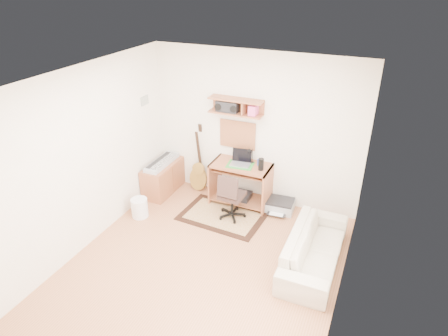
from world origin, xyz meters
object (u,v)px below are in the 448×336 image
at_px(cabinet, 163,178).
at_px(printer, 279,206).
at_px(sofa, 315,244).
at_px(desk, 241,184).
at_px(task_chair, 232,195).

height_order(cabinet, printer, cabinet).
bearing_deg(cabinet, sofa, -16.87).
xyz_separation_m(printer, sofa, (0.81, -1.12, 0.25)).
bearing_deg(sofa, printer, 35.99).
bearing_deg(cabinet, desk, 6.88).
xyz_separation_m(cabinet, printer, (2.15, 0.22, -0.19)).
xyz_separation_m(task_chair, cabinet, (-1.48, 0.29, -0.14)).
height_order(task_chair, printer, task_chair).
distance_m(printer, sofa, 1.41).
bearing_deg(printer, sofa, -57.86).
bearing_deg(desk, sofa, -35.39).
bearing_deg(cabinet, task_chair, -11.12).
relative_size(desk, task_chair, 1.20).
relative_size(cabinet, printer, 1.86).
relative_size(desk, printer, 2.07).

